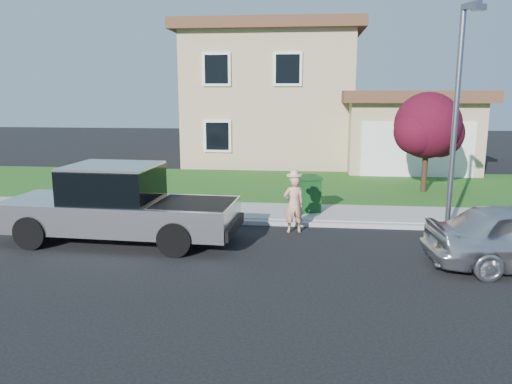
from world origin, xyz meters
The scene contains 10 objects.
ground centered at (0.00, 0.00, 0.00)m, with size 80.00×80.00×0.00m, color black.
curb centered at (1.00, 2.90, 0.06)m, with size 40.00×0.20×0.12m, color gray.
sidewalk centered at (1.00, 4.00, 0.07)m, with size 40.00×2.00×0.15m, color gray.
lawn centered at (1.00, 8.50, 0.05)m, with size 40.00×7.00×0.10m, color #234C15.
house centered at (1.31, 16.38, 3.17)m, with size 14.00×11.30×6.85m.
pickup_truck centered at (-2.49, 1.00, 0.88)m, with size 5.81×2.35×1.88m.
woman centered at (1.68, 2.27, 0.77)m, with size 0.61×0.48×1.63m.
ornamental_tree centered at (6.15, 7.72, 2.33)m, with size 2.55×2.30×3.49m.
trash_bin centered at (2.04, 4.06, 0.67)m, with size 0.83×0.89×1.03m.
street_lamp centered at (5.47, 1.94, 3.14)m, with size 0.39×0.72×5.51m.
Camera 1 is at (2.06, -10.28, 3.55)m, focal length 35.00 mm.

